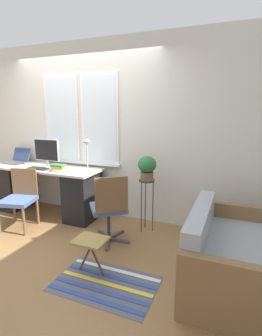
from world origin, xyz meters
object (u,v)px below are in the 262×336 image
desk_lamp (87,150)px  plant_stand (147,189)px  book_stack (59,168)px  couch_loveseat (225,257)px  monitor (47,152)px  mouse (51,169)px  folding_stool (91,243)px  potted_plant (147,167)px  office_chair_swivel (109,207)px  desk_chair_wooden (20,197)px  keyboard (38,168)px  laptop (17,160)px

desk_lamp → plant_stand: size_ratio=0.64×
book_stack → couch_loveseat: bearing=-13.7°
monitor → mouse: size_ratio=6.60×
plant_stand → desk_lamp: bearing=178.8°
desk_lamp → folding_stool: (0.74, -1.18, -0.76)m
book_stack → potted_plant: 1.33m
office_chair_swivel → plant_stand: size_ratio=1.23×
mouse → couch_loveseat: bearing=-13.5°
desk_lamp → desk_chair_wooden: 1.17m
office_chair_swivel → folding_stool: bearing=61.4°
office_chair_swivel → desk_lamp: bearing=-78.5°
office_chair_swivel → mouse: bearing=-55.3°
book_stack → keyboard: bearing=177.1°
laptop → mouse: bearing=-14.5°
laptop → potted_plant: bearing=-1.9°
laptop → plant_stand: bearing=-1.9°
laptop → desk_chair_wooden: laptop is taller
laptop → couch_loveseat: 3.63m
desk_chair_wooden → plant_stand: desk_chair_wooden is taller
book_stack → plant_stand: size_ratio=0.31×
laptop → keyboard: laptop is taller
desk_lamp → potted_plant: (0.95, -0.02, -0.17)m
potted_plant → folding_stool: (-0.20, -1.16, -0.59)m
keyboard → book_stack: (0.41, -0.02, 0.04)m
laptop → monitor: bearing=-3.0°
monitor → folding_stool: bearing=-38.4°
desk_lamp → desk_chair_wooden: (-0.77, -0.61, -0.64)m
monitor → mouse: monitor is taller
mouse → office_chair_swivel: (1.17, -0.36, -0.31)m
folding_stool → book_stack: bearing=138.8°
mouse → book_stack: size_ratio=0.30×
desk_lamp → couch_loveseat: size_ratio=0.35×
mouse → potted_plant: potted_plant is taller
desk_lamp → desk_chair_wooden: size_ratio=0.57×
keyboard → desk_lamp: 0.86m
keyboard → office_chair_swivel: (1.41, -0.35, -0.30)m
couch_loveseat → folding_stool: couch_loveseat is taller
laptop → folding_stool: laptop is taller
desk_lamp → book_stack: bearing=-150.4°
potted_plant → folding_stool: 1.32m
couch_loveseat → plant_stand: bearing=54.6°
laptop → desk_lamp: 1.47m
monitor → folding_stool: 2.05m
desk_lamp → potted_plant: bearing=-1.2°
plant_stand → potted_plant: potted_plant is taller
desk_lamp → potted_plant: size_ratio=1.45×
couch_loveseat → laptop: bearing=76.2°
couch_loveseat → mouse: bearing=76.5°
book_stack → folding_stool: bearing=-41.2°
mouse → folding_stool: (1.28, -1.00, -0.46)m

